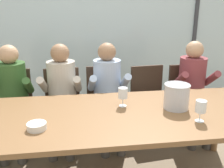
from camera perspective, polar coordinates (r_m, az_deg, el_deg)
The scene contains 18 objects.
ground at distance 3.35m, azimuth -1.57°, elevation -11.04°, with size 14.00×14.00×0.00m, color #847056.
window_glass_panel at distance 4.29m, azimuth -3.79°, elevation 13.48°, with size 7.80×0.03×2.60m, color silver.
window_mullion_right at distance 4.74m, azimuth 18.52°, elevation 13.02°, with size 0.06×0.06×2.60m, color #38383D.
hillside_vineyard at distance 8.49m, azimuth -5.91°, elevation 12.44°, with size 13.80×2.40×1.72m, color #386633.
dining_table at distance 2.16m, azimuth 1.29°, elevation -8.11°, with size 2.60×1.04×0.73m.
chair_near_curtain at distance 3.16m, azimuth -21.57°, elevation -3.85°, with size 0.49×0.49×0.88m.
chair_left_of_center at distance 3.07m, azimuth -11.17°, elevation -3.57°, with size 0.47×0.47×0.88m.
chair_center at distance 3.09m, azimuth -1.96°, elevation -3.08°, with size 0.48×0.48×0.88m.
chair_right_of_center at distance 3.17m, azimuth 8.48°, elevation -2.72°, with size 0.48×0.48×0.88m.
chair_near_window_right at distance 3.33m, azimuth 16.70°, elevation -2.26°, with size 0.46×0.46×0.88m.
person_olive_shirt at distance 2.96m, azimuth -21.96°, elevation -1.78°, with size 0.48×0.62×1.20m.
person_beige_jumper at distance 2.87m, azimuth -11.51°, elevation -1.39°, with size 0.48×0.62×1.20m.
person_pale_blue_shirt at distance 2.88m, azimuth -0.87°, elevation -0.94°, with size 0.47×0.62×1.20m.
person_maroon_top at distance 3.18m, azimuth 18.22°, elevation -0.06°, with size 0.48×0.62×1.20m.
ice_bucket_primary at distance 2.26m, azimuth 14.55°, elevation -2.66°, with size 0.23×0.23×0.22m.
tasting_bowl at distance 1.94m, azimuth -16.84°, elevation -9.22°, with size 0.14×0.14×0.05m, color silver.
wine_glass_by_left_taster at distance 2.24m, azimuth 2.52°, elevation -2.26°, with size 0.08×0.08×0.17m.
wine_glass_near_bucket at distance 2.07m, azimuth 19.66°, elevation -5.05°, with size 0.08×0.08×0.17m.
Camera 1 is at (-0.32, -1.92, 1.60)m, focal length 39.96 mm.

